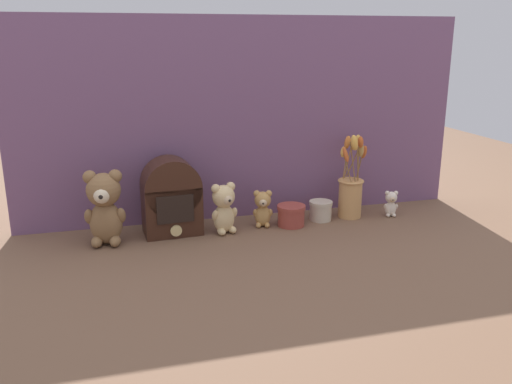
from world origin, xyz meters
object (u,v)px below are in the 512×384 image
object	(u,v)px
teddy_bear_medium	(224,207)
decorative_tin_tall	(321,210)
teddy_bear_large	(105,206)
decorative_tin_short	(291,215)
teddy_bear_small	(263,208)
teddy_bear_tiny	(391,203)
vintage_radio	(171,197)
flower_vase	(351,189)

from	to	relation	value
teddy_bear_medium	decorative_tin_tall	bearing A→B (deg)	5.78
teddy_bear_large	decorative_tin_tall	distance (m)	0.78
teddy_bear_medium	decorative_tin_short	size ratio (longest dim) A/B	1.74
teddy_bear_small	teddy_bear_tiny	world-z (taller)	teddy_bear_small
teddy_bear_large	decorative_tin_tall	world-z (taller)	teddy_bear_large
teddy_bear_large	teddy_bear_tiny	bearing A→B (deg)	0.50
teddy_bear_medium	teddy_bear_tiny	bearing A→B (deg)	0.77
teddy_bear_tiny	vintage_radio	bearing A→B (deg)	177.70
teddy_bear_small	decorative_tin_short	distance (m)	0.11
teddy_bear_medium	vintage_radio	distance (m)	0.18
teddy_bear_tiny	decorative_tin_tall	bearing A→B (deg)	173.89
vintage_radio	decorative_tin_short	xyz separation A→B (m)	(0.42, -0.03, -0.09)
decorative_tin_tall	decorative_tin_short	xyz separation A→B (m)	(-0.13, -0.03, 0.00)
teddy_bear_large	teddy_bear_small	size ratio (longest dim) A/B	1.86
vintage_radio	decorative_tin_tall	world-z (taller)	vintage_radio
teddy_bear_large	vintage_radio	size ratio (longest dim) A/B	0.93
teddy_bear_medium	decorative_tin_short	distance (m)	0.26
flower_vase	decorative_tin_short	distance (m)	0.26
decorative_tin_short	teddy_bear_tiny	bearing A→B (deg)	0.24
teddy_bear_large	teddy_bear_small	bearing A→B (deg)	2.82
flower_vase	teddy_bear_medium	bearing A→B (deg)	-174.91
teddy_bear_tiny	flower_vase	bearing A→B (deg)	166.85
flower_vase	vintage_radio	bearing A→B (deg)	-179.79
teddy_bear_medium	flower_vase	xyz separation A→B (m)	(0.50, 0.04, 0.01)
teddy_bear_tiny	vintage_radio	xyz separation A→B (m)	(-0.83, 0.03, 0.08)
teddy_bear_small	flower_vase	world-z (taller)	flower_vase
teddy_bear_tiny	teddy_bear_small	bearing A→B (deg)	177.99
teddy_bear_large	decorative_tin_tall	xyz separation A→B (m)	(0.77, 0.04, -0.09)
teddy_bear_tiny	flower_vase	xyz separation A→B (m)	(-0.15, 0.04, 0.06)
teddy_bear_medium	decorative_tin_tall	size ratio (longest dim) A/B	2.07
teddy_bear_small	decorative_tin_short	bearing A→B (deg)	-10.75
teddy_bear_large	flower_vase	distance (m)	0.90
teddy_bear_small	decorative_tin_short	xyz separation A→B (m)	(0.10, -0.02, -0.03)
decorative_tin_short	flower_vase	bearing A→B (deg)	8.53
flower_vase	decorative_tin_tall	distance (m)	0.14
flower_vase	decorative_tin_tall	size ratio (longest dim) A/B	3.77
teddy_bear_large	vintage_radio	distance (m)	0.23
vintage_radio	flower_vase	bearing A→B (deg)	0.21
teddy_bear_tiny	decorative_tin_short	size ratio (longest dim) A/B	0.98
teddy_bear_large	decorative_tin_tall	size ratio (longest dim) A/B	2.90
teddy_bear_tiny	decorative_tin_tall	size ratio (longest dim) A/B	1.16
teddy_bear_large	decorative_tin_short	world-z (taller)	teddy_bear_large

